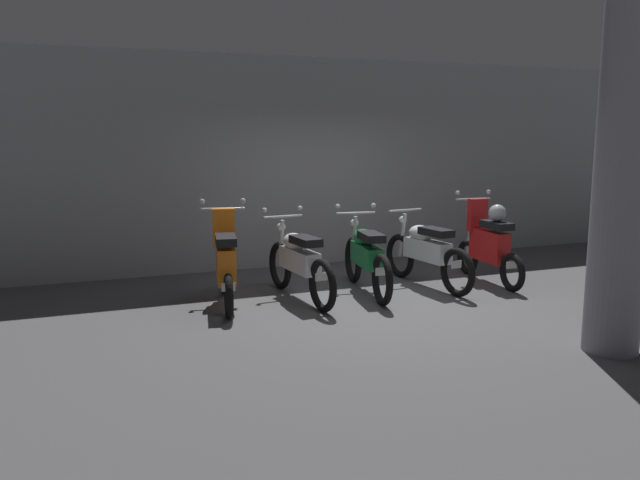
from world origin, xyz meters
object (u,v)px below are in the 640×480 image
(motorbike_slot_0, at_px, (226,263))
(support_pillar, at_px, (622,184))
(motorbike_slot_3, at_px, (426,252))
(motorbike_slot_2, at_px, (366,257))
(motorbike_slot_4, at_px, (488,243))
(motorbike_slot_1, at_px, (299,262))

(motorbike_slot_0, bearing_deg, support_pillar, -44.38)
(motorbike_slot_0, height_order, motorbike_slot_3, motorbike_slot_0)
(motorbike_slot_2, relative_size, motorbike_slot_3, 1.00)
(motorbike_slot_2, height_order, motorbike_slot_3, motorbike_slot_2)
(support_pillar, bearing_deg, motorbike_slot_2, 112.54)
(motorbike_slot_3, distance_m, motorbike_slot_4, 0.96)
(motorbike_slot_3, bearing_deg, motorbike_slot_4, -6.90)
(motorbike_slot_0, bearing_deg, motorbike_slot_1, -4.25)
(motorbike_slot_3, distance_m, support_pillar, 3.26)
(motorbike_slot_1, height_order, motorbike_slot_3, motorbike_slot_1)
(motorbike_slot_3, xyz_separation_m, support_pillar, (0.30, -3.03, 1.16))
(motorbike_slot_1, xyz_separation_m, motorbike_slot_4, (2.85, -0.08, 0.08))
(motorbike_slot_1, relative_size, motorbike_slot_2, 1.00)
(motorbike_slot_0, height_order, motorbike_slot_2, motorbike_slot_0)
(motorbike_slot_1, relative_size, support_pillar, 0.59)
(motorbike_slot_0, relative_size, support_pillar, 0.51)
(motorbike_slot_2, bearing_deg, motorbike_slot_1, 179.73)
(motorbike_slot_0, distance_m, motorbike_slot_3, 2.83)
(motorbike_slot_0, relative_size, motorbike_slot_3, 0.86)
(support_pillar, bearing_deg, motorbike_slot_0, 135.62)
(motorbike_slot_1, bearing_deg, motorbike_slot_3, 0.97)
(motorbike_slot_4, bearing_deg, motorbike_slot_2, 177.62)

